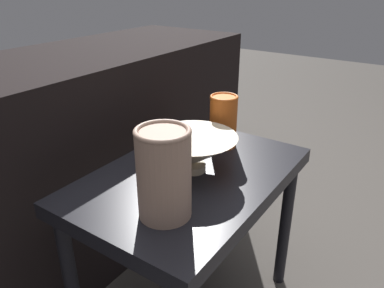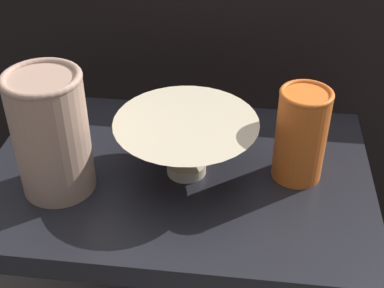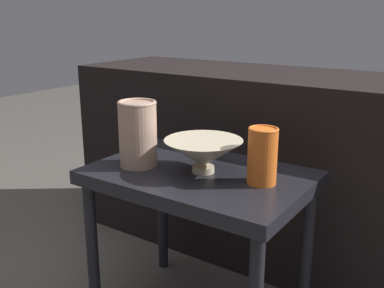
{
  "view_description": "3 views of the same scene",
  "coord_description": "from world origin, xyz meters",
  "views": [
    {
      "loc": [
        -0.69,
        -0.48,
        0.96
      ],
      "look_at": [
        0.03,
        0.01,
        0.56
      ],
      "focal_mm": 35.0,
      "sensor_mm": 36.0,
      "label": 1
    },
    {
      "loc": [
        0.11,
        -0.67,
        1.04
      ],
      "look_at": [
        0.02,
        -0.01,
        0.55
      ],
      "focal_mm": 50.0,
      "sensor_mm": 36.0,
      "label": 2
    },
    {
      "loc": [
        0.67,
        -1.02,
        0.93
      ],
      "look_at": [
        -0.02,
        -0.01,
        0.58
      ],
      "focal_mm": 42.0,
      "sensor_mm": 36.0,
      "label": 3
    }
  ],
  "objects": [
    {
      "name": "table",
      "position": [
        0.0,
        0.0,
        0.43
      ],
      "size": [
        0.63,
        0.42,
        0.49
      ],
      "color": "black",
      "rests_on": "ground_plane"
    },
    {
      "name": "vase_colorful_right",
      "position": [
        0.19,
        0.01,
        0.57
      ],
      "size": [
        0.08,
        0.08,
        0.15
      ],
      "color": "orange",
      "rests_on": "table"
    },
    {
      "name": "vase_textured_left",
      "position": [
        -0.18,
        -0.06,
        0.59
      ],
      "size": [
        0.11,
        0.11,
        0.2
      ],
      "color": "tan",
      "rests_on": "table"
    },
    {
      "name": "couch_backdrop",
      "position": [
        0.0,
        0.54,
        0.36
      ],
      "size": [
        1.62,
        0.5,
        0.72
      ],
      "color": "black",
      "rests_on": "ground_plane"
    },
    {
      "name": "bowl",
      "position": [
        0.01,
        0.0,
        0.55
      ],
      "size": [
        0.22,
        0.22,
        0.1
      ],
      "color": "#C1B293",
      "rests_on": "table"
    }
  ]
}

